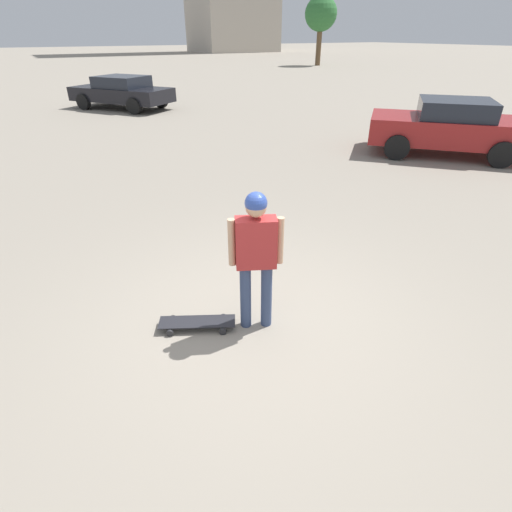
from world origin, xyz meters
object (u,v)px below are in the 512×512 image
Objects in this scene: skateboard at (197,322)px; car_parked_far at (122,92)px; car_parked_near at (448,126)px; person at (256,249)px.

car_parked_far is at bearing -73.43° from skateboard.
car_parked_near is (-3.55, 8.81, 0.68)m from skateboard.
car_parked_far reaches higher than skateboard.
car_parked_far is (-15.58, 3.02, 0.63)m from skateboard.
skateboard is 9.52m from car_parked_near.
car_parked_far is (-15.86, 2.40, -0.29)m from person.
person is 0.35× the size of car_parked_far.
car_parked_far is (-12.03, -5.79, -0.04)m from car_parked_near.
car_parked_near is 13.35m from car_parked_far.
skateboard is at bearing -179.44° from person.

